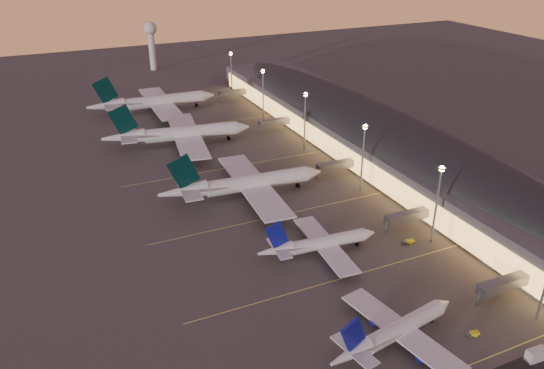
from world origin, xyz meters
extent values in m
plane|color=#3F3C3A|center=(0.00, 0.00, 0.00)|extent=(700.00, 700.00, 0.00)
cylinder|color=silver|center=(1.39, -31.57, 3.63)|extent=(24.19, 8.12, 4.06)
cone|color=silver|center=(15.03, -29.18, 3.63)|extent=(4.49, 4.66, 4.06)
cone|color=silver|center=(-15.66, -34.56, 4.14)|extent=(11.31, 5.86, 4.06)
cube|color=silver|center=(0.25, -31.77, 2.92)|extent=(12.72, 34.88, 0.45)
cylinder|color=navy|center=(-0.29, -24.23, 1.55)|extent=(5.83, 3.93, 3.05)
cylinder|color=navy|center=(2.31, -39.05, 1.55)|extent=(5.83, 3.93, 3.05)
cube|color=navy|center=(-15.13, -34.46, 9.40)|extent=(7.43, 1.88, 8.81)
cube|color=silver|center=(-14.38, -34.33, 4.75)|extent=(5.91, 12.79, 0.28)
cylinder|color=black|center=(11.25, -29.84, 0.80)|extent=(0.38, 0.38, 1.60)
cylinder|color=black|center=(11.25, -29.84, 0.57)|extent=(1.24, 0.90, 1.14)
cylinder|color=black|center=(-1.00, -29.10, 0.80)|extent=(0.38, 0.38, 1.60)
cylinder|color=black|center=(-1.00, -29.10, 0.57)|extent=(1.24, 0.90, 1.14)
cylinder|color=black|center=(-0.02, -34.70, 0.80)|extent=(0.38, 0.38, 1.60)
cylinder|color=black|center=(-0.02, -34.70, 0.57)|extent=(1.24, 0.90, 1.14)
cylinder|color=silver|center=(3.96, 8.60, 3.57)|extent=(23.72, 5.90, 4.00)
cone|color=silver|center=(17.55, 7.49, 3.57)|extent=(4.10, 4.29, 4.00)
cone|color=silver|center=(-13.01, 9.99, 4.07)|extent=(10.89, 4.85, 4.00)
cube|color=silver|center=(2.83, 8.70, 2.88)|extent=(9.53, 34.09, 0.44)
cylinder|color=navy|center=(4.19, 16.01, 1.53)|extent=(5.53, 3.42, 3.00)
cylinder|color=navy|center=(2.98, 1.26, 1.53)|extent=(5.53, 3.42, 3.00)
cube|color=navy|center=(-12.48, 9.95, 9.25)|extent=(7.34, 1.19, 8.67)
cube|color=silver|center=(-11.73, 9.89, 4.67)|extent=(4.76, 12.38, 0.28)
cylinder|color=black|center=(13.79, 7.80, 0.79)|extent=(0.34, 0.34, 1.58)
cylinder|color=black|center=(13.79, 7.80, 0.56)|extent=(1.17, 0.79, 1.12)
cylinder|color=black|center=(2.31, 11.55, 0.79)|extent=(0.34, 0.34, 1.58)
cylinder|color=black|center=(2.31, 11.55, 0.56)|extent=(1.17, 0.79, 1.12)
cylinder|color=black|center=(1.85, 5.97, 0.79)|extent=(0.34, 0.34, 1.58)
cylinder|color=black|center=(1.85, 5.97, 0.56)|extent=(1.17, 0.79, 1.12)
cylinder|color=silver|center=(-0.07, 52.97, 5.18)|extent=(38.36, 8.40, 5.75)
cone|color=silver|center=(21.97, 51.43, 5.18)|extent=(6.52, 6.17, 5.75)
cone|color=silver|center=(-27.63, 54.89, 5.90)|extent=(17.55, 6.94, 5.75)
cube|color=silver|center=(-1.91, 53.10, 4.17)|extent=(14.90, 56.26, 0.63)
cylinder|color=slate|center=(0.17, 65.22, 2.23)|extent=(8.87, 4.90, 4.32)
cylinder|color=slate|center=(-1.54, 40.80, 2.23)|extent=(8.87, 4.90, 4.32)
cube|color=black|center=(-26.77, 54.83, 13.33)|extent=(11.38, 1.65, 12.77)
cube|color=silver|center=(-25.54, 54.75, 6.76)|extent=(7.52, 20.40, 0.40)
cylinder|color=black|center=(15.87, 51.85, 1.15)|extent=(0.49, 0.49, 2.30)
cylinder|color=black|center=(15.87, 51.85, 0.81)|extent=(1.68, 1.12, 1.61)
cylinder|color=black|center=(-2.85, 57.20, 1.15)|extent=(0.49, 0.49, 2.30)
cylinder|color=black|center=(-2.85, 57.20, 0.81)|extent=(1.68, 1.12, 1.61)
cylinder|color=black|center=(-3.42, 49.16, 1.15)|extent=(0.49, 0.49, 2.30)
cylinder|color=black|center=(-3.42, 49.16, 0.81)|extent=(1.68, 1.12, 1.61)
cylinder|color=silver|center=(-7.39, 112.27, 5.55)|extent=(41.23, 11.95, 6.17)
cone|color=silver|center=(16.04, 108.88, 5.55)|extent=(7.39, 7.04, 6.17)
cone|color=silver|center=(-36.67, 116.52, 6.32)|extent=(19.11, 8.74, 6.17)
cube|color=silver|center=(-9.34, 112.55, 4.47)|extent=(20.26, 60.68, 0.68)
cylinder|color=slate|center=(-6.16, 125.34, 2.39)|extent=(9.77, 5.90, 4.62)
cylinder|color=slate|center=(-9.92, 99.39, 2.39)|extent=(9.77, 5.90, 4.62)
cube|color=black|center=(-35.76, 116.38, 14.28)|extent=(12.17, 2.66, 13.68)
cube|color=silver|center=(-34.46, 116.20, 7.24)|extent=(9.59, 22.18, 0.43)
cylinder|color=black|center=(9.56, 109.81, 1.23)|extent=(0.56, 0.56, 2.47)
cylinder|color=black|center=(9.56, 109.81, 0.86)|extent=(1.86, 1.32, 1.73)
cylinder|color=black|center=(-10.02, 117.01, 1.23)|extent=(0.56, 0.56, 2.47)
cylinder|color=black|center=(-10.02, 117.01, 0.86)|extent=(1.86, 1.32, 1.73)
cylinder|color=black|center=(-11.26, 108.47, 1.23)|extent=(0.56, 0.56, 2.47)
cylinder|color=black|center=(-11.26, 108.47, 0.86)|extent=(1.86, 1.32, 1.73)
cylinder|color=silver|center=(-6.26, 165.40, 5.68)|extent=(41.86, 7.25, 6.31)
cone|color=silver|center=(17.97, 164.85, 5.68)|extent=(6.87, 6.46, 6.31)
cone|color=silver|center=(-36.54, 166.08, 6.47)|extent=(18.98, 6.73, 6.31)
cube|color=silver|center=(-8.28, 165.44, 4.58)|extent=(13.49, 61.26, 0.69)
cylinder|color=slate|center=(-6.63, 178.83, 2.45)|extent=(9.53, 4.94, 4.73)
cylinder|color=slate|center=(-7.24, 152.00, 2.45)|extent=(9.53, 4.94, 4.73)
cube|color=black|center=(-35.60, 166.06, 14.62)|extent=(12.47, 1.23, 14.00)
cube|color=silver|center=(-34.25, 166.03, 7.41)|extent=(7.22, 22.11, 0.44)
cylinder|color=black|center=(11.26, 165.00, 1.26)|extent=(0.52, 0.52, 2.52)
cylinder|color=black|center=(11.26, 165.00, 0.88)|extent=(1.79, 1.14, 1.77)
cylinder|color=black|center=(-9.53, 169.89, 1.26)|extent=(0.52, 0.52, 2.52)
cylinder|color=black|center=(-9.53, 169.89, 0.88)|extent=(1.79, 1.14, 1.77)
cylinder|color=black|center=(-9.72, 161.06, 1.26)|extent=(0.52, 0.52, 2.52)
cylinder|color=black|center=(-9.72, 161.06, 0.88)|extent=(1.79, 1.14, 1.77)
cube|color=#4B4B50|center=(62.00, 72.50, 6.00)|extent=(40.00, 255.00, 12.00)
ellipsoid|color=black|center=(62.00, 72.50, 12.00)|extent=(39.00, 253.00, 10.92)
cube|color=#F5B256|center=(41.80, 72.50, 5.00)|extent=(0.40, 244.80, 8.00)
cube|color=slate|center=(34.00, -30.00, 4.50)|extent=(16.00, 3.20, 3.00)
cylinder|color=slate|center=(26.00, -30.00, 2.20)|extent=(0.70, 0.70, 4.40)
cube|color=slate|center=(34.00, 10.00, 4.50)|extent=(16.00, 3.20, 3.00)
cylinder|color=slate|center=(26.00, 10.00, 2.20)|extent=(0.70, 0.70, 4.40)
cube|color=slate|center=(34.00, 55.00, 4.50)|extent=(16.00, 3.20, 3.00)
cylinder|color=slate|center=(26.00, 55.00, 2.20)|extent=(0.70, 0.70, 4.40)
cube|color=slate|center=(34.00, 112.00, 4.50)|extent=(16.00, 3.20, 3.00)
cylinder|color=slate|center=(26.00, 112.00, 2.20)|extent=(0.70, 0.70, 4.40)
cube|color=slate|center=(34.00, 168.00, 4.50)|extent=(16.00, 3.20, 3.00)
cylinder|color=slate|center=(26.00, 168.00, 2.20)|extent=(0.70, 0.70, 4.40)
cylinder|color=slate|center=(36.00, 0.00, 12.50)|extent=(0.70, 0.70, 25.00)
cube|color=slate|center=(36.00, 0.00, 25.20)|extent=(2.20, 2.20, 0.50)
sphere|color=#FFC064|center=(36.00, 0.00, 25.00)|extent=(1.80, 1.80, 1.80)
cylinder|color=slate|center=(36.00, 40.00, 12.50)|extent=(0.70, 0.70, 25.00)
cube|color=slate|center=(36.00, 40.00, 25.20)|extent=(2.20, 2.20, 0.50)
sphere|color=#FFC064|center=(36.00, 40.00, 25.00)|extent=(1.80, 1.80, 1.80)
cylinder|color=slate|center=(36.00, 85.00, 12.50)|extent=(0.70, 0.70, 25.00)
cube|color=slate|center=(36.00, 85.00, 25.20)|extent=(2.20, 2.20, 0.50)
sphere|color=#FFC064|center=(36.00, 85.00, 25.00)|extent=(1.80, 1.80, 1.80)
cylinder|color=slate|center=(36.00, 130.00, 12.50)|extent=(0.70, 0.70, 25.00)
cube|color=slate|center=(36.00, 130.00, 25.20)|extent=(2.20, 2.20, 0.50)
sphere|color=#FFC064|center=(36.00, 130.00, 25.00)|extent=(1.80, 1.80, 1.80)
cylinder|color=slate|center=(36.00, 175.00, 12.50)|extent=(0.70, 0.70, 25.00)
cube|color=slate|center=(36.00, 175.00, 25.20)|extent=(2.20, 2.20, 0.50)
sphere|color=#FFC064|center=(36.00, 175.00, 25.00)|extent=(1.80, 1.80, 1.80)
cylinder|color=silver|center=(10.00, 260.00, 13.00)|extent=(4.40, 4.40, 26.00)
sphere|color=silver|center=(10.00, 260.00, 28.00)|extent=(9.00, 9.00, 9.00)
cube|color=#D8C659|center=(0.00, -5.00, 0.01)|extent=(90.00, 0.36, 0.00)
cube|color=#D8C659|center=(0.00, 35.00, 0.01)|extent=(90.00, 0.36, 0.00)
cube|color=#D8C659|center=(0.00, 80.00, 0.01)|extent=(90.00, 0.36, 0.00)
cube|color=#D8C659|center=(0.00, 135.00, 0.01)|extent=(90.00, 0.36, 0.00)
cube|color=yellow|center=(17.55, -37.97, 0.49)|extent=(2.38, 1.79, 0.97)
cube|color=slate|center=(16.00, -37.60, 0.35)|extent=(1.48, 1.41, 0.71)
cylinder|color=black|center=(18.48, -37.52, 0.19)|extent=(0.42, 0.25, 0.39)
cylinder|color=black|center=(18.16, -38.81, 0.19)|extent=(0.42, 0.25, 0.39)
cylinder|color=black|center=(16.93, -37.14, 0.19)|extent=(0.42, 0.25, 0.39)
cylinder|color=black|center=(16.62, -38.43, 0.19)|extent=(0.42, 0.25, 0.39)
cube|color=yellow|center=(35.94, -27.36, 0.58)|extent=(2.98, 2.52, 1.17)
cube|color=slate|center=(34.21, -28.18, 0.42)|extent=(1.93, 1.88, 0.85)
cylinder|color=black|center=(36.46, -26.23, 0.23)|extent=(0.50, 0.37, 0.47)
cylinder|color=black|center=(37.14, -27.67, 0.23)|extent=(0.50, 0.37, 0.47)
cylinder|color=black|center=(34.74, -27.05, 0.23)|extent=(0.50, 0.37, 0.47)
cylinder|color=black|center=(35.42, -28.49, 0.23)|extent=(0.50, 0.37, 0.47)
cube|color=yellow|center=(29.60, 2.13, 0.56)|extent=(2.67, 1.94, 1.12)
cube|color=slate|center=(27.81, 2.46, 0.41)|extent=(1.64, 1.56, 0.81)
cylinder|color=black|center=(30.64, 2.71, 0.22)|extent=(0.47, 0.26, 0.45)
cylinder|color=black|center=(30.36, 1.21, 0.22)|extent=(0.47, 0.26, 0.45)
cylinder|color=black|center=(28.85, 3.04, 0.22)|extent=(0.47, 0.26, 0.45)
cylinder|color=black|center=(28.57, 1.55, 0.22)|extent=(0.47, 0.26, 0.45)
cube|color=silver|center=(24.15, -49.87, 1.48)|extent=(4.88, 2.33, 2.96)
cube|color=slate|center=(26.23, -49.97, 0.78)|extent=(1.66, 1.99, 1.57)
camera|label=1|loc=(-67.90, -107.68, 87.96)|focal=35.00mm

